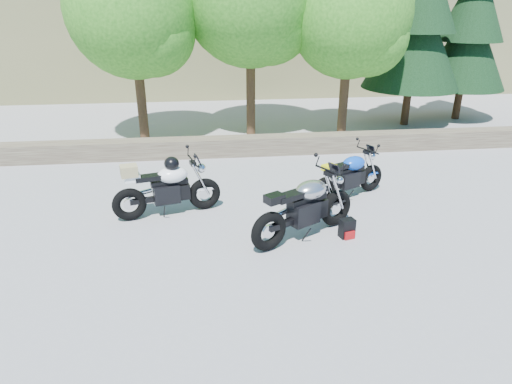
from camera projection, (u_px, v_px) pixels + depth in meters
ground at (251, 257)px, 7.64m from camera, size 90.00×90.00×0.00m
stone_wall at (230, 146)px, 12.58m from camera, size 22.00×0.55×0.50m
tree_decid_left at (137, 14)px, 12.51m from camera, size 3.67×3.67×5.62m
tree_decid_right at (354, 18)px, 13.03m from camera, size 3.54×3.54×5.41m
conifer_near at (418, 10)px, 14.38m from camera, size 3.17×3.17×7.06m
conifer_far at (471, 23)px, 15.32m from camera, size 2.82×2.82×6.27m
silver_bike at (305, 208)px, 8.08m from camera, size 2.10×1.30×1.16m
white_bike at (167, 187)px, 8.93m from camera, size 2.13×0.81×1.20m
blue_bike at (349, 176)px, 9.77m from camera, size 1.85×1.03×1.00m
backpack at (347, 229)px, 8.21m from camera, size 0.30×0.27×0.35m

